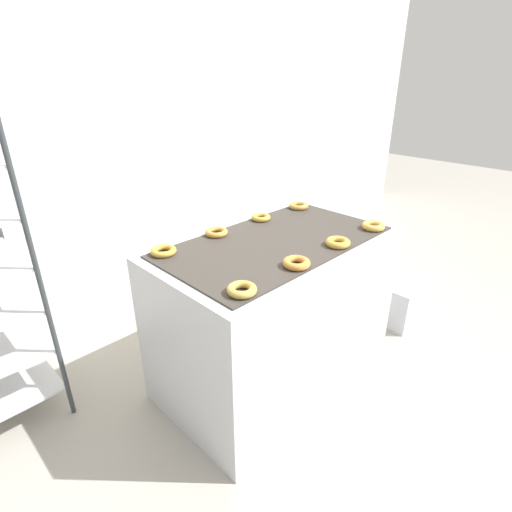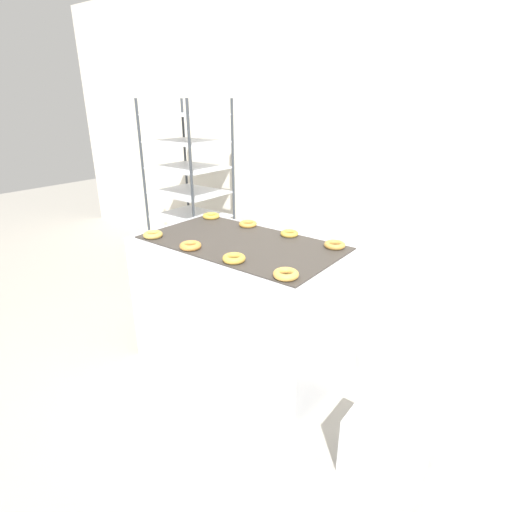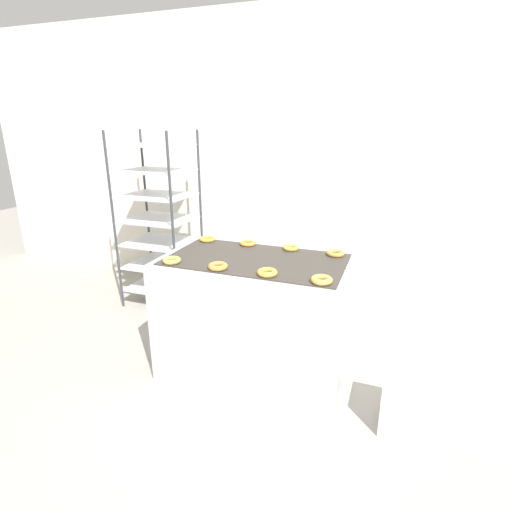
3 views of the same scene
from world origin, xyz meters
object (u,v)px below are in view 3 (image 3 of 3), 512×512
object	(u,v)px
baking_rack_cart	(159,219)
donut_near_left	(172,260)
donut_far_right	(335,253)
glaze_bin	(412,407)
donut_near_right	(322,280)
donut_far_midleft	(248,243)
donut_far_midright	(291,248)
donut_far_left	(207,239)
fryer_machine	(256,317)
donut_near_midright	(267,272)
donut_near_midleft	(218,266)

from	to	relation	value
baking_rack_cart	donut_near_left	size ratio (longest dim) A/B	13.97
baking_rack_cart	donut_far_right	xyz separation A→B (m)	(1.81, -0.56, 0.03)
glaze_bin	donut_near_right	xyz separation A→B (m)	(-0.58, -0.02, 0.74)
baking_rack_cart	glaze_bin	bearing A→B (deg)	-24.12
glaze_bin	donut_far_right	size ratio (longest dim) A/B	2.87
donut_far_midleft	baking_rack_cart	bearing A→B (deg)	154.54
baking_rack_cart	donut_far_midright	xyz separation A→B (m)	(1.48, -0.55, 0.03)
donut_far_midleft	donut_near_left	bearing A→B (deg)	-120.77
donut_far_midright	donut_far_right	bearing A→B (deg)	-3.25
glaze_bin	donut_far_left	xyz separation A→B (m)	(-1.59, 0.52, 0.74)
baking_rack_cart	fryer_machine	bearing A→B (deg)	-32.12
donut_near_left	donut_far_right	bearing A→B (deg)	27.99
baking_rack_cart	glaze_bin	size ratio (longest dim) A/B	4.80
baking_rack_cart	donut_near_left	distance (m)	1.36
donut_near_right	donut_far_left	xyz separation A→B (m)	(-1.01, 0.54, -0.00)
donut_far_right	donut_near_left	bearing A→B (deg)	-152.01
baking_rack_cart	donut_near_midright	world-z (taller)	baking_rack_cart
donut_far_right	donut_far_midright	bearing A→B (deg)	176.75
baking_rack_cart	donut_far_midleft	bearing A→B (deg)	-25.46
fryer_machine	baking_rack_cart	world-z (taller)	baking_rack_cart
donut_near_midright	donut_far_midright	world-z (taller)	donut_near_midright
donut_near_left	donut_near_right	xyz separation A→B (m)	(1.00, -0.00, 0.00)
fryer_machine	donut_far_left	bearing A→B (deg)	151.72
donut_far_left	donut_far_midleft	bearing A→B (deg)	1.27
donut_far_right	donut_near_midleft	bearing A→B (deg)	-141.18
donut_far_midright	donut_near_midright	bearing A→B (deg)	-89.88
donut_near_right	fryer_machine	bearing A→B (deg)	152.03
donut_near_midleft	donut_near_left	bearing A→B (deg)	-179.95
fryer_machine	donut_near_left	xyz separation A→B (m)	(-0.50, -0.27, 0.46)
donut_far_midright	donut_far_right	distance (m)	0.33
glaze_bin	donut_far_midleft	world-z (taller)	donut_far_midleft
donut_near_midleft	donut_near_right	world-z (taller)	same
donut_far_left	donut_far_midright	world-z (taller)	same
donut_near_right	donut_far_right	xyz separation A→B (m)	(-0.01, 0.53, -0.00)
glaze_bin	donut_far_midright	size ratio (longest dim) A/B	3.11
donut_near_midleft	donut_near_midright	size ratio (longest dim) A/B	1.01
donut_near_midleft	donut_near_midright	world-z (taller)	same
baking_rack_cart	donut_far_right	distance (m)	1.89
donut_near_left	donut_far_right	world-z (taller)	donut_near_left
donut_near_midleft	donut_far_midright	distance (m)	0.64
glaze_bin	donut_near_right	distance (m)	0.94
donut_far_right	glaze_bin	bearing A→B (deg)	-40.89
baking_rack_cart	donut_near_right	xyz separation A→B (m)	(1.82, -1.09, 0.03)
glaze_bin	donut_far_midleft	xyz separation A→B (m)	(-1.25, 0.53, 0.74)
baking_rack_cart	donut_far_midright	bearing A→B (deg)	-20.24
donut_near_right	donut_far_midleft	bearing A→B (deg)	140.91
glaze_bin	donut_near_midleft	size ratio (longest dim) A/B	2.81
donut_far_left	donut_far_right	distance (m)	1.00
donut_far_left	donut_far_midleft	size ratio (longest dim) A/B	1.01
baking_rack_cart	donut_far_midright	distance (m)	1.58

